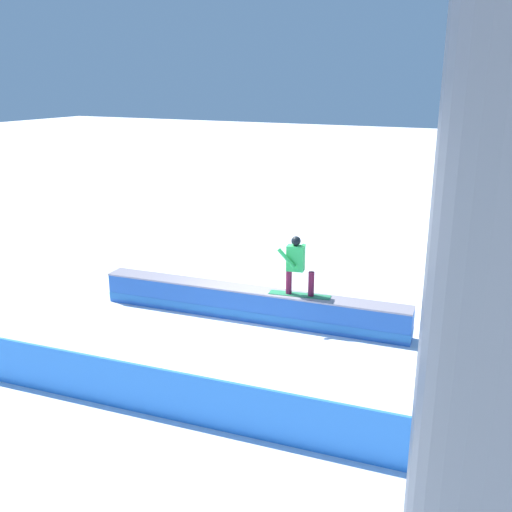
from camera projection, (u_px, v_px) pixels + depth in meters
The scene contains 5 objects.
ground_plane at pixel (250, 318), 14.38m from camera, with size 120.00×120.00×0.00m, color white.
grind_box at pixel (250, 305), 14.28m from camera, with size 7.77×1.29×0.78m.
snowboarder at pixel (297, 264), 13.53m from camera, with size 1.48×0.56×1.42m.
safety_fence at pixel (131, 387), 10.27m from camera, with size 11.13×0.06×0.93m, color #307FE4.
trail_marker at pixel (441, 325), 11.51m from camera, with size 0.40×0.10×1.88m.
Camera 1 is at (-6.00, 11.89, 5.66)m, focal length 41.08 mm.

